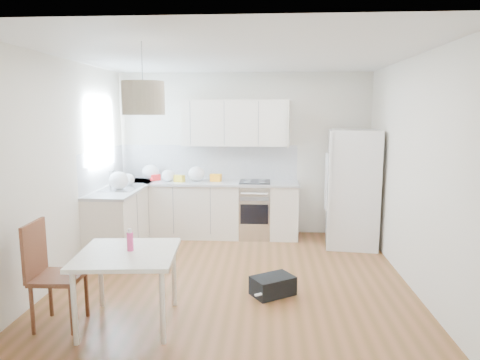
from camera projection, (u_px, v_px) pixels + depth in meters
The scene contains 29 objects.
floor at pixel (235, 277), 5.37m from camera, with size 4.20×4.20×0.00m, color brown.
ceiling at pixel (234, 55), 4.95m from camera, with size 4.20×4.20×0.00m, color white.
wall_back at pixel (244, 154), 7.23m from camera, with size 4.20×4.20×0.00m, color silver.
wall_left at pixel (66, 169), 5.29m from camera, with size 4.20×4.20×0.00m, color silver.
wall_right at pixel (412, 172), 5.03m from camera, with size 4.20×4.20×0.00m, color silver.
window_glassblock at pixel (101, 133), 6.36m from camera, with size 0.02×1.00×1.00m, color #BFE0F9.
cabinets_back at pixel (207, 210), 7.12m from camera, with size 3.00×0.60×0.88m, color white.
cabinets_left at pixel (124, 218), 6.60m from camera, with size 0.60×1.80×0.88m, color white.
counter_back at pixel (206, 183), 7.04m from camera, with size 3.02×0.64×0.04m, color #A9ABAE.
counter_left at pixel (123, 188), 6.53m from camera, with size 0.64×1.82×0.04m, color #A9ABAE.
backsplash_back at pixel (209, 162), 7.29m from camera, with size 3.00×0.01×0.58m, color white.
backsplash_left at pixel (103, 168), 6.50m from camera, with size 0.01×1.80×0.58m, color white.
upper_cabinets at pixel (234, 123), 7.00m from camera, with size 1.70×0.32×0.75m, color white.
range_oven at pixel (255, 211), 7.07m from camera, with size 0.50×0.61×0.88m, color silver, non-canonical shape.
sink at pixel (122, 188), 6.48m from camera, with size 0.50×0.80×0.16m, color silver, non-canonical shape.
refrigerator at pixel (353, 188), 6.61m from camera, with size 0.86×0.89×1.79m, color white, non-canonical shape.
dining_table at pixel (128, 260), 4.10m from camera, with size 0.99×0.99×0.72m.
dining_chair at pixel (59, 274), 4.08m from camera, with size 0.43×0.43×1.03m, color #492516, non-canonical shape.
drink_bottle at pixel (130, 240), 4.12m from camera, with size 0.06×0.06×0.22m, color #E43F85.
gym_bag at pixel (273, 286), 4.84m from camera, with size 0.46×0.30×0.21m, color black.
pendant_lamp at pixel (143, 98), 4.04m from camera, with size 0.40×0.40×0.31m, color #BCA990.
grocery_bag_a at pixel (150, 172), 7.18m from camera, with size 0.29×0.24×0.26m, color white.
grocery_bag_b at pixel (168, 176), 7.02m from camera, with size 0.22×0.19×0.20m, color white.
grocery_bag_c at pixel (196, 174), 7.06m from camera, with size 0.27×0.23×0.24m, color white.
grocery_bag_d at pixel (128, 179), 6.68m from camera, with size 0.20×0.17×0.18m, color white.
grocery_bag_e at pixel (119, 181), 6.30m from camera, with size 0.30×0.25×0.27m, color white.
snack_orange at pixel (216, 178), 7.05m from camera, with size 0.18×0.11×0.12m, color orange.
snack_yellow at pixel (179, 178), 7.00m from camera, with size 0.16×0.10×0.11m, color gold.
snack_red at pixel (155, 177), 7.13m from camera, with size 0.15×0.09×0.10m, color red.
Camera 1 is at (0.39, -5.10, 2.05)m, focal length 32.00 mm.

